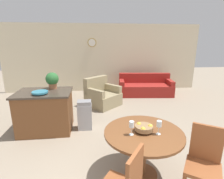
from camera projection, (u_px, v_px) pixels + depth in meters
wall_back at (103, 58)px, 7.16m from camera, size 8.00×0.09×2.70m
dining_table at (143, 142)px, 2.56m from camera, size 1.15×1.15×0.75m
dining_chair_near_right at (204, 160)px, 2.27m from camera, size 0.59×0.59×0.96m
fruit_bowl at (144, 128)px, 2.50m from camera, size 0.26×0.26×0.12m
wine_glass_left at (132, 125)px, 2.39m from camera, size 0.07×0.07×0.20m
wine_glass_right at (159, 124)px, 2.41m from camera, size 0.07×0.07×0.20m
kitchen_island at (46, 111)px, 3.98m from camera, size 1.19×0.87×0.94m
teal_bowl at (40, 92)px, 3.66m from camera, size 0.33×0.33×0.06m
potted_plant at (52, 80)px, 4.06m from camera, size 0.30×0.30×0.38m
trash_bin at (85, 115)px, 4.09m from camera, size 0.33×0.25×0.69m
couch at (145, 88)px, 6.80m from camera, size 2.09×1.06×0.80m
armchair at (102, 96)px, 5.64m from camera, size 1.26×1.25×0.90m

